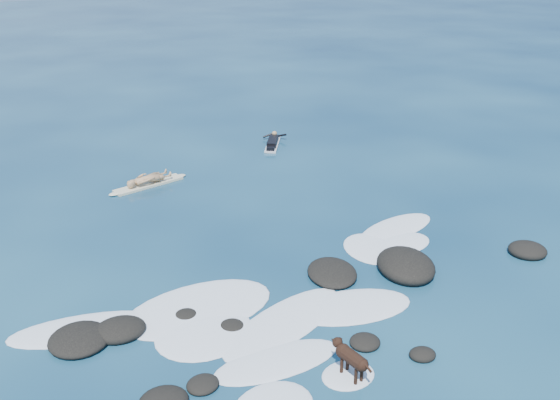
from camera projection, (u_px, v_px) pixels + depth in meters
ground at (339, 297)px, 14.83m from camera, size 160.00×160.00×0.00m
reef_rocks at (359, 317)px, 13.88m from camera, size 14.47×7.65×0.62m
breaking_foam at (299, 320)px, 13.94m from camera, size 14.95×7.79×0.12m
standing_surfer_rig at (147, 167)px, 21.16m from camera, size 2.97×0.97×1.70m
paddling_surfer_rig at (273, 142)px, 25.46m from camera, size 1.66×2.05×0.40m
dog at (350, 357)px, 11.97m from camera, size 0.37×1.16×0.73m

